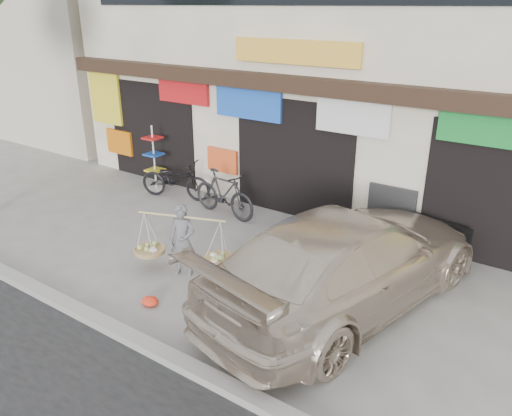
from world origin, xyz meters
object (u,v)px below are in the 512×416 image
Objects in this scene: bike_0 at (175,179)px; display_rack at (155,164)px; street_vendor at (183,244)px; suv at (348,260)px; bike_1 at (224,194)px.

bike_0 is 0.91m from display_rack.
suv is (2.86, 0.80, 0.19)m from street_vendor.
bike_0 is at bearing 115.59° from street_vendor.
bike_1 is 4.33m from suv.
display_rack reaches higher than bike_0.
display_rack is (-0.88, 0.16, 0.20)m from bike_0.
suv is at bearing -18.16° from display_rack.
street_vendor is at bearing 27.85° from suv.
suv is 6.87m from display_rack.
bike_0 is 6.00m from suv.
bike_1 is at bearing -7.89° from display_rack.
street_vendor reaches higher than bike_0.
display_rack is at bearing 88.18° from bike_1.
suv reaches higher than bike_0.
bike_1 is 1.04× the size of display_rack.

